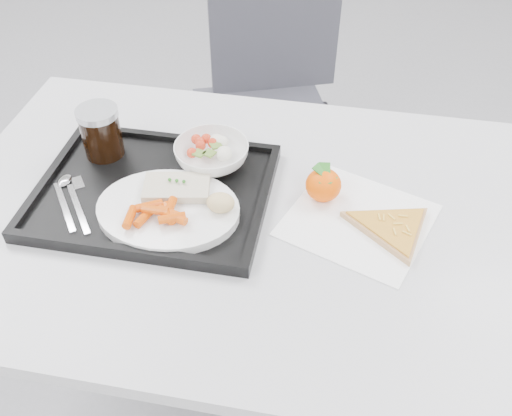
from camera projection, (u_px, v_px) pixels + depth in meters
name	position (u px, v px, depth m)	size (l,w,h in m)	color
table	(250.00, 235.00, 1.14)	(1.20, 0.80, 0.75)	#AFAFB1
chair	(268.00, 86.00, 1.84)	(0.54, 0.55, 0.93)	#393942
tray	(154.00, 192.00, 1.12)	(0.45, 0.35, 0.03)	black
dinner_plate	(168.00, 210.00, 1.06)	(0.27, 0.27, 0.02)	white
fish_fillet	(177.00, 187.00, 1.08)	(0.14, 0.10, 0.02)	beige
bread_roll	(221.00, 203.00, 1.04)	(0.06, 0.06, 0.03)	#D3C280
salad_bowl	(212.00, 154.00, 1.16)	(0.15, 0.15, 0.05)	white
cola_glass	(101.00, 131.00, 1.17)	(0.08, 0.08, 0.11)	black
cutlery	(70.00, 196.00, 1.10)	(0.13, 0.16, 0.01)	silver
napkin	(358.00, 220.00, 1.08)	(0.32, 0.31, 0.00)	white
tangerine	(323.00, 185.00, 1.10)	(0.09, 0.09, 0.07)	#FF8800
pizza_slice	(392.00, 228.00, 1.05)	(0.24, 0.24, 0.02)	tan
carrot_pile	(159.00, 213.00, 1.03)	(0.11, 0.08, 0.03)	#D74A07
salad_contents	(214.00, 146.00, 1.17)	(0.09, 0.09, 0.03)	red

